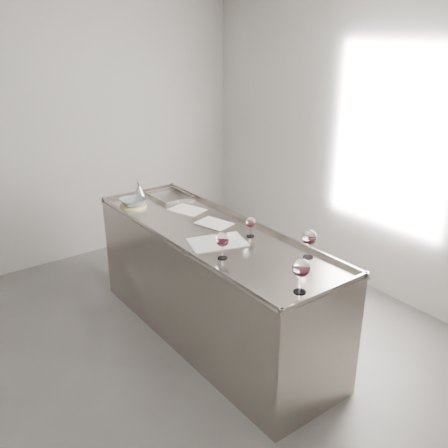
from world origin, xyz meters
TOP-DOWN VIEW (x-y plane):
  - room_shell at (0.00, 0.00)m, footprint 4.54×5.04m
  - counter at (0.50, 0.30)m, footprint 0.77×2.42m
  - wine_glass_left at (0.29, -0.13)m, footprint 0.10×0.10m
  - wine_glass_middle at (0.38, -0.78)m, footprint 0.11×0.11m
  - wine_glass_right at (0.78, -0.47)m, footprint 0.10×0.10m
  - wine_glass_small at (0.69, 0.05)m, footprint 0.08×0.08m
  - notebook at (0.41, 0.10)m, footprint 0.47×0.39m
  - loose_paper_top at (0.62, 0.83)m, footprint 0.29×0.35m
  - loose_paper_under at (0.62, 0.43)m, footprint 0.27×0.33m
  - trivet at (0.28, 1.18)m, footprint 0.28×0.28m
  - ceramic_bowl at (0.28, 1.18)m, footprint 0.23×0.23m
  - wine_funnel at (0.45, 1.38)m, footprint 0.12×0.12m

SIDE VIEW (x-z plane):
  - counter at x=0.50m, z-range -0.01..0.96m
  - loose_paper_top at x=0.62m, z-range 0.94..0.94m
  - loose_paper_under at x=0.62m, z-range 0.94..0.94m
  - notebook at x=0.41m, z-range 0.94..0.95m
  - trivet at x=0.28m, z-range 0.94..0.96m
  - ceramic_bowl at x=0.28m, z-range 0.96..1.01m
  - wine_funnel at x=0.45m, z-range 0.90..1.09m
  - wine_glass_small at x=0.69m, z-range 0.97..1.13m
  - wine_glass_left at x=0.29m, z-range 0.98..1.17m
  - wine_glass_right at x=0.78m, z-range 0.98..1.19m
  - wine_glass_middle at x=0.38m, z-range 0.99..1.21m
  - room_shell at x=0.00m, z-range -0.02..2.82m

